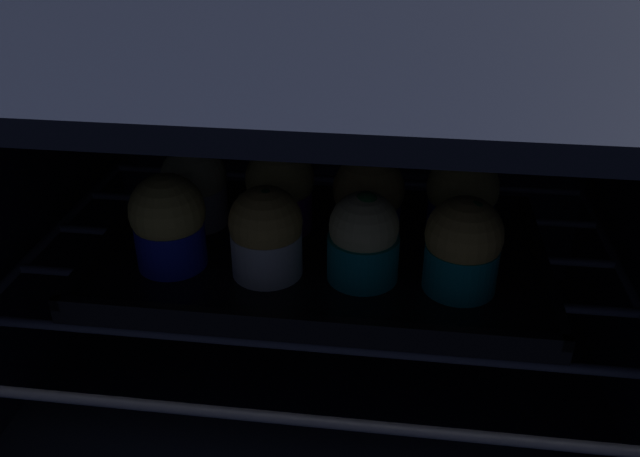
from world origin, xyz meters
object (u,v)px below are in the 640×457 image
object	(u,v)px
muffin_row0_col0	(169,222)
muffin_row1_col3	(462,197)
muffin_row0_col3	(463,246)
muffin_row1_col0	(195,186)
baking_tray	(320,256)
muffin_row0_col1	(266,233)
muffin_row1_col1	(280,189)
muffin_row0_col2	(364,239)
muffin_row1_col2	(368,198)

from	to	relation	value
muffin_row0_col0	muffin_row1_col3	size ratio (longest dim) A/B	0.96
muffin_row0_col3	muffin_row1_col0	distance (cm)	25.86
muffin_row1_col0	baking_tray	bearing A→B (deg)	-18.10
muffin_row1_col3	baking_tray	bearing A→B (deg)	-160.74
muffin_row0_col1	muffin_row1_col1	world-z (taller)	muffin_row1_col1
muffin_row0_col2	muffin_row0_col3	distance (cm)	7.96
muffin_row1_col0	muffin_row1_col3	bearing A→B (deg)	0.57
muffin_row0_col0	muffin_row0_col3	world-z (taller)	muffin_row0_col0
muffin_row1_col1	muffin_row1_col2	bearing A→B (deg)	-2.44
muffin_row1_col1	muffin_row1_col2	size ratio (longest dim) A/B	1.06
muffin_row0_col0	muffin_row0_col2	xyz separation A→B (cm)	(16.46, -0.02, -0.36)
muffin_row1_col0	muffin_row1_col1	bearing A→B (deg)	-0.25
muffin_row0_col3	muffin_row1_col0	xyz separation A→B (cm)	(-24.49, 8.29, -0.11)
muffin_row0_col0	muffin_row0_col1	distance (cm)	8.42
muffin_row0_col0	muffin_row0_col1	size ratio (longest dim) A/B	1.06
muffin_row0_col2	muffin_row0_col0	bearing A→B (deg)	179.94
muffin_row0_col2	muffin_row1_col1	size ratio (longest dim) A/B	0.95
muffin_row0_col3	muffin_row1_col2	bearing A→B (deg)	135.48
muffin_row0_col3	muffin_row1_col1	distance (cm)	18.24
muffin_row0_col0	muffin_row0_col3	bearing A→B (deg)	-1.28
muffin_row1_col1	muffin_row1_col3	bearing A→B (deg)	0.98
baking_tray	muffin_row0_col1	size ratio (longest dim) A/B	4.99
muffin_row0_col1	muffin_row0_col3	bearing A→B (deg)	-0.88
muffin_row0_col1	muffin_row1_col0	xyz separation A→B (cm)	(-8.50, 8.05, -0.02)
muffin_row0_col3	muffin_row1_col3	world-z (taller)	muffin_row1_col3
muffin_row1_col1	muffin_row0_col1	bearing A→B (deg)	-88.05
muffin_row0_col0	muffin_row1_col3	bearing A→B (deg)	17.87
muffin_row0_col1	muffin_row0_col3	size ratio (longest dim) A/B	0.98
baking_tray	muffin_row0_col1	world-z (taller)	muffin_row0_col1
muffin_row1_col3	muffin_row0_col1	bearing A→B (deg)	-153.14
muffin_row0_col0	muffin_row1_col3	xyz separation A→B (cm)	(24.79, 7.99, 0.00)
muffin_row0_col2	muffin_row0_col3	bearing A→B (deg)	-3.80
muffin_row0_col2	muffin_row1_col1	distance (cm)	11.36
muffin_row1_col3	muffin_row1_col0	bearing A→B (deg)	-179.43
muffin_row0_col0	baking_tray	bearing A→B (deg)	16.46
baking_tray	muffin_row0_col0	bearing A→B (deg)	-163.54
muffin_row0_col2	muffin_row1_col3	distance (cm)	11.56
muffin_row0_col0	muffin_row0_col1	bearing A→B (deg)	-2.05
muffin_row1_col0	muffin_row0_col1	bearing A→B (deg)	-43.42
muffin_row1_col2	muffin_row0_col2	bearing A→B (deg)	-89.28
muffin_row0_col3	muffin_row1_col2	distance (cm)	11.27
baking_tray	muffin_row1_col2	world-z (taller)	muffin_row1_col2
baking_tray	muffin_row1_col0	distance (cm)	13.83
muffin_row0_col1	muffin_row1_col1	size ratio (longest dim) A/B	0.94
muffin_row1_col2	muffin_row1_col3	world-z (taller)	muffin_row1_col3
muffin_row0_col2	muffin_row1_col2	xyz separation A→B (cm)	(-0.09, 7.38, 0.05)
muffin_row0_col3	muffin_row1_col1	size ratio (longest dim) A/B	0.96
muffin_row1_col0	muffin_row1_col2	world-z (taller)	same
muffin_row1_col0	muffin_row1_col2	size ratio (longest dim) A/B	1.01
muffin_row0_col1	muffin_row1_col2	bearing A→B (deg)	43.92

